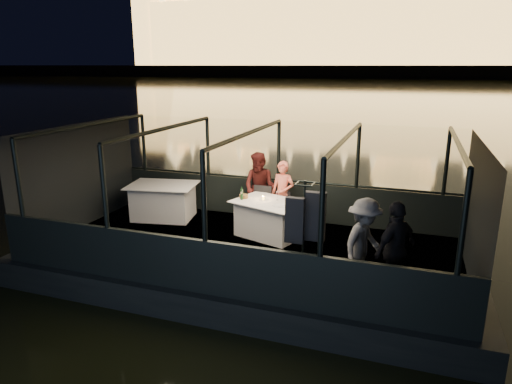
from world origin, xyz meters
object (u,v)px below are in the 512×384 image
(chair_port_right, at_px, (281,208))
(person_man_maroon, at_px, (260,190))
(chair_port_left, at_px, (260,208))
(wine_bottle, at_px, (242,193))
(dining_table_central, at_px, (269,219))
(passenger_dark, at_px, (396,245))
(coat_stand, at_px, (303,240))
(passenger_stripe, at_px, (364,238))
(person_woman_coral, at_px, (283,193))
(dining_table_aft, at_px, (163,202))

(chair_port_right, height_order, person_man_maroon, person_man_maroon)
(chair_port_left, relative_size, wine_bottle, 3.19)
(person_man_maroon, bearing_deg, dining_table_central, -50.31)
(person_man_maroon, distance_m, passenger_dark, 4.10)
(dining_table_central, bearing_deg, coat_stand, -60.58)
(dining_table_central, bearing_deg, passenger_stripe, -38.47)
(dining_table_central, bearing_deg, passenger_dark, -34.77)
(person_man_maroon, xyz_separation_m, wine_bottle, (-0.10, -0.89, 0.17))
(chair_port_right, bearing_deg, passenger_dark, -22.77)
(dining_table_central, relative_size, wine_bottle, 5.16)
(person_woman_coral, height_order, wine_bottle, person_woman_coral)
(chair_port_right, relative_size, coat_stand, 0.43)
(chair_port_left, height_order, person_woman_coral, person_woman_coral)
(chair_port_right, bearing_deg, passenger_stripe, -27.41)
(person_woman_coral, height_order, passenger_stripe, passenger_stripe)
(coat_stand, xyz_separation_m, passenger_stripe, (0.87, 0.54, -0.05))
(passenger_dark, bearing_deg, dining_table_central, -90.56)
(person_man_maroon, xyz_separation_m, passenger_stripe, (2.63, -2.53, 0.10))
(dining_table_aft, height_order, coat_stand, coat_stand)
(chair_port_right, bearing_deg, person_woman_coral, 119.21)
(chair_port_right, height_order, coat_stand, coat_stand)
(coat_stand, bearing_deg, chair_port_left, 120.86)
(chair_port_left, relative_size, coat_stand, 0.48)
(person_woman_coral, bearing_deg, wine_bottle, -121.03)
(person_woman_coral, xyz_separation_m, passenger_dark, (2.55, -2.57, 0.10))
(passenger_stripe, bearing_deg, person_man_maroon, 67.12)
(dining_table_aft, relative_size, chair_port_right, 1.95)
(person_woman_coral, xyz_separation_m, person_man_maroon, (-0.57, 0.09, 0.00))
(dining_table_aft, xyz_separation_m, chair_port_left, (2.36, 0.17, 0.06))
(dining_table_central, height_order, person_woman_coral, person_woman_coral)
(coat_stand, height_order, passenger_dark, coat_stand)
(coat_stand, relative_size, wine_bottle, 6.60)
(person_man_maroon, bearing_deg, passenger_dark, -31.48)
(dining_table_central, distance_m, dining_table_aft, 2.75)
(person_woman_coral, distance_m, wine_bottle, 1.06)
(dining_table_aft, bearing_deg, dining_table_central, -6.72)
(dining_table_aft, bearing_deg, coat_stand, -32.56)
(person_man_maroon, relative_size, passenger_stripe, 1.08)
(dining_table_aft, height_order, wine_bottle, wine_bottle)
(chair_port_left, bearing_deg, passenger_dark, -35.07)
(dining_table_central, bearing_deg, person_man_maroon, 120.69)
(coat_stand, relative_size, passenger_dark, 1.20)
(person_woman_coral, distance_m, person_man_maroon, 0.58)
(chair_port_right, relative_size, passenger_dark, 0.51)
(person_woman_coral, bearing_deg, chair_port_left, -140.71)
(dining_table_central, xyz_separation_m, passenger_dark, (2.62, -1.82, 0.47))
(coat_stand, distance_m, person_woman_coral, 3.21)
(coat_stand, xyz_separation_m, passenger_dark, (1.36, 0.41, -0.05))
(coat_stand, height_order, person_man_maroon, coat_stand)
(dining_table_aft, bearing_deg, chair_port_left, 4.17)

